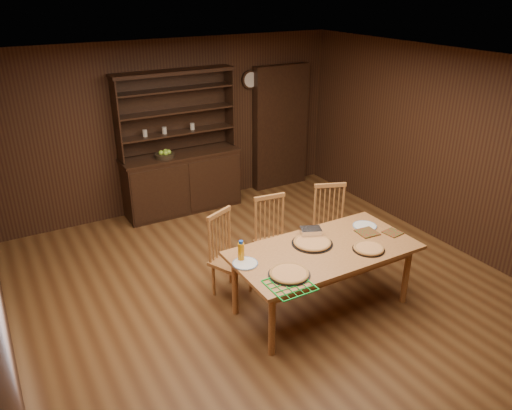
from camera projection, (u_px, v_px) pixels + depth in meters
floor at (274, 295)px, 5.83m from camera, size 6.00×6.00×0.00m
room_shell at (276, 168)px, 5.18m from camera, size 6.00×6.00×6.00m
china_hutch at (181, 174)px, 7.76m from camera, size 1.84×0.52×2.17m
doorway at (280, 127)px, 8.55m from camera, size 1.00×0.18×2.10m
wall_clock at (250, 80)px, 7.99m from camera, size 0.30×0.05×0.30m
dining_table at (324, 255)px, 5.33m from camera, size 2.00×1.00×0.75m
chair_left at (226, 251)px, 5.68m from camera, size 0.54×0.53×1.01m
chair_center at (272, 234)px, 6.05m from camera, size 0.46×0.45×1.02m
chair_right at (330, 222)px, 6.32m from camera, size 0.55×0.54×1.05m
pizza_left at (289, 274)px, 4.82m from camera, size 0.41×0.41×0.04m
pizza_right at (369, 248)px, 5.27m from camera, size 0.34×0.34×0.04m
pizza_center at (312, 243)px, 5.39m from camera, size 0.45×0.45×0.04m
cooling_rack at (290, 285)px, 4.66m from camera, size 0.50×0.50×0.02m
plate_left at (245, 263)px, 5.01m from camera, size 0.26×0.26×0.02m
plate_right at (365, 226)px, 5.77m from camera, size 0.28×0.28×0.02m
foil_dish at (311, 232)px, 5.55m from camera, size 0.27×0.24×0.09m
juice_bottle at (241, 251)px, 5.03m from camera, size 0.06×0.06×0.23m
pot_holder_a at (393, 233)px, 5.62m from camera, size 0.20×0.20×0.01m
pot_holder_b at (367, 232)px, 5.62m from camera, size 0.23×0.23×0.02m
fruit_bowl at (165, 155)px, 7.42m from camera, size 0.29×0.29×0.12m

